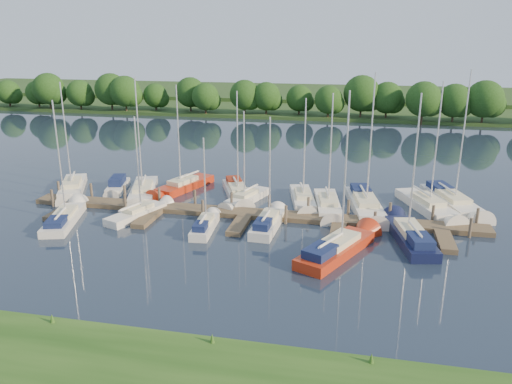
% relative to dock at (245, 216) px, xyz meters
% --- Properties ---
extents(ground, '(260.00, 260.00, 0.00)m').
position_rel_dock_xyz_m(ground, '(0.00, -7.31, -0.20)').
color(ground, '#1A2334').
rests_on(ground, ground).
extents(dock, '(40.00, 6.00, 0.40)m').
position_rel_dock_xyz_m(dock, '(0.00, 0.00, 0.00)').
color(dock, '#493729').
rests_on(dock, ground).
extents(mooring_pilings, '(38.24, 2.84, 2.00)m').
position_rel_dock_xyz_m(mooring_pilings, '(0.00, 1.13, 0.40)').
color(mooring_pilings, '#473D33').
rests_on(mooring_pilings, ground).
extents(far_shore, '(180.00, 30.00, 0.60)m').
position_rel_dock_xyz_m(far_shore, '(0.00, 67.69, 0.10)').
color(far_shore, '#203D17').
rests_on(far_shore, ground).
extents(distant_hill, '(220.00, 40.00, 1.40)m').
position_rel_dock_xyz_m(distant_hill, '(0.00, 92.69, 0.50)').
color(distant_hill, '#324E22').
rests_on(distant_hill, ground).
extents(treeline, '(146.45, 9.34, 8.28)m').
position_rel_dock_xyz_m(treeline, '(1.28, 54.58, 3.93)').
color(treeline, '#38281C').
rests_on(treeline, ground).
extents(sailboat_n_0, '(5.16, 8.64, 11.29)m').
position_rel_dock_xyz_m(sailboat_n_0, '(-18.76, 3.89, 0.08)').
color(sailboat_n_0, silver).
rests_on(sailboat_n_0, ground).
extents(motorboat, '(2.71, 5.59, 1.71)m').
position_rel_dock_xyz_m(motorboat, '(-14.54, 5.27, 0.15)').
color(motorboat, silver).
rests_on(motorboat, ground).
extents(sailboat_n_2, '(4.62, 9.36, 11.77)m').
position_rel_dock_xyz_m(sailboat_n_2, '(-11.33, 4.29, 0.07)').
color(sailboat_n_2, silver).
rests_on(sailboat_n_2, ground).
extents(sailboat_n_3, '(4.30, 8.52, 10.98)m').
position_rel_dock_xyz_m(sailboat_n_3, '(-8.13, 6.76, 0.08)').
color(sailboat_n_3, '#AD2910').
rests_on(sailboat_n_3, ground).
extents(sailboat_n_4, '(4.57, 8.19, 10.58)m').
position_rel_dock_xyz_m(sailboat_n_4, '(-2.18, 5.93, 0.12)').
color(sailboat_n_4, silver).
rests_on(sailboat_n_4, ground).
extents(sailboat_n_5, '(3.39, 6.95, 8.95)m').
position_rel_dock_xyz_m(sailboat_n_5, '(-0.95, 4.30, 0.07)').
color(sailboat_n_5, silver).
rests_on(sailboat_n_5, ground).
extents(sailboat_n_6, '(3.30, 8.02, 10.16)m').
position_rel_dock_xyz_m(sailboat_n_6, '(4.34, 5.16, 0.07)').
color(sailboat_n_6, silver).
rests_on(sailboat_n_6, ground).
extents(sailboat_n_7, '(3.11, 8.57, 10.80)m').
position_rel_dock_xyz_m(sailboat_n_7, '(6.77, 3.86, 0.07)').
color(sailboat_n_7, silver).
rests_on(sailboat_n_7, ground).
extents(sailboat_n_8, '(3.79, 10.06, 12.60)m').
position_rel_dock_xyz_m(sailboat_n_8, '(10.08, 4.46, 0.13)').
color(sailboat_n_8, silver).
rests_on(sailboat_n_8, ground).
extents(sailboat_n_9, '(5.02, 9.21, 11.91)m').
position_rel_dock_xyz_m(sailboat_n_9, '(15.59, 5.38, 0.08)').
color(sailboat_n_9, silver).
rests_on(sailboat_n_9, ground).
extents(sailboat_n_10, '(4.81, 10.17, 12.74)m').
position_rel_dock_xyz_m(sailboat_n_10, '(17.96, 7.32, 0.12)').
color(sailboat_n_10, silver).
rests_on(sailboat_n_10, ground).
extents(sailboat_s_0, '(3.91, 8.34, 10.46)m').
position_rel_dock_xyz_m(sailboat_s_0, '(-14.67, -3.97, 0.11)').
color(sailboat_s_0, silver).
rests_on(sailboat_s_0, ground).
extents(sailboat_s_1, '(3.63, 6.96, 9.04)m').
position_rel_dock_xyz_m(sailboat_s_1, '(-9.06, -1.55, 0.07)').
color(sailboat_s_1, silver).
rests_on(sailboat_s_1, ground).
extents(sailboat_s_2, '(1.83, 6.00, 7.85)m').
position_rel_dock_xyz_m(sailboat_s_2, '(-2.54, -3.35, 0.13)').
color(sailboat_s_2, silver).
rests_on(sailboat_s_2, ground).
extents(sailboat_s_3, '(1.97, 7.23, 9.43)m').
position_rel_dock_xyz_m(sailboat_s_3, '(2.33, -1.77, 0.14)').
color(sailboat_s_3, silver).
rests_on(sailboat_s_3, ground).
extents(sailboat_s_4, '(5.57, 9.17, 12.00)m').
position_rel_dock_xyz_m(sailboat_s_4, '(8.18, -5.71, 0.14)').
color(sailboat_s_4, '#AD2910').
rests_on(sailboat_s_4, ground).
extents(sailboat_s_5, '(3.63, 9.13, 11.58)m').
position_rel_dock_xyz_m(sailboat_s_5, '(13.40, -2.25, 0.14)').
color(sailboat_s_5, '#0F1434').
rests_on(sailboat_s_5, ground).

